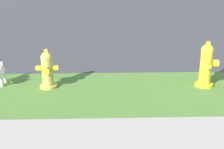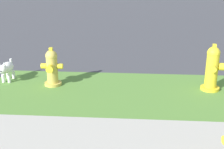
% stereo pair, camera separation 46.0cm
% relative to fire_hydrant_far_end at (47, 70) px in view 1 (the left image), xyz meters
% --- Properties ---
extents(fire_hydrant_far_end, '(0.37, 0.34, 0.66)m').
position_rel_fire_hydrant_far_end_xyz_m(fire_hydrant_far_end, '(0.00, 0.00, 0.00)').
color(fire_hydrant_far_end, gold).
rests_on(fire_hydrant_far_end, ground).
extents(fire_hydrant_by_grass_verge, '(0.35, 0.38, 0.77)m').
position_rel_fire_hydrant_far_end_xyz_m(fire_hydrant_by_grass_verge, '(2.61, -0.01, 0.06)').
color(fire_hydrant_by_grass_verge, yellow).
rests_on(fire_hydrant_by_grass_verge, ground).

